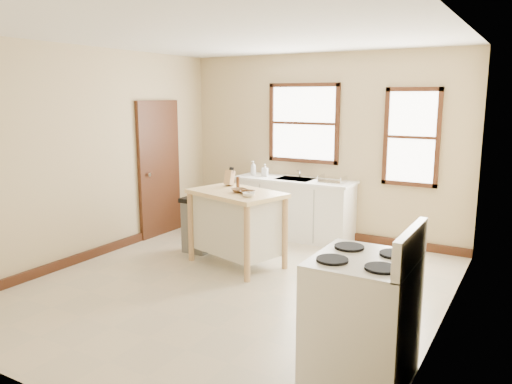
% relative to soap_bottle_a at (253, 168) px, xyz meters
% --- Properties ---
extents(floor, '(5.00, 5.00, 0.00)m').
position_rel_soap_bottle_a_xyz_m(floor, '(1.03, -2.18, -1.04)').
color(floor, beige).
rests_on(floor, ground).
extents(ceiling, '(5.00, 5.00, 0.00)m').
position_rel_soap_bottle_a_xyz_m(ceiling, '(1.03, -2.18, 1.76)').
color(ceiling, white).
rests_on(ceiling, ground).
extents(wall_back, '(4.50, 0.04, 2.80)m').
position_rel_soap_bottle_a_xyz_m(wall_back, '(1.03, 0.32, 0.36)').
color(wall_back, tan).
rests_on(wall_back, ground).
extents(wall_left, '(0.04, 5.00, 2.80)m').
position_rel_soap_bottle_a_xyz_m(wall_left, '(-1.22, -2.18, 0.36)').
color(wall_left, tan).
rests_on(wall_left, ground).
extents(wall_right, '(0.04, 5.00, 2.80)m').
position_rel_soap_bottle_a_xyz_m(wall_right, '(3.28, -2.18, 0.36)').
color(wall_right, tan).
rests_on(wall_right, ground).
extents(window_main, '(1.17, 0.06, 1.22)m').
position_rel_soap_bottle_a_xyz_m(window_main, '(0.73, 0.30, 0.71)').
color(window_main, '#3E2110').
rests_on(window_main, wall_back).
extents(window_side, '(0.77, 0.06, 1.37)m').
position_rel_soap_bottle_a_xyz_m(window_side, '(2.38, 0.30, 0.56)').
color(window_side, '#3E2110').
rests_on(window_side, wall_back).
extents(door_left, '(0.06, 0.90, 2.10)m').
position_rel_soap_bottle_a_xyz_m(door_left, '(-1.18, -0.88, 0.01)').
color(door_left, '#3E2110').
rests_on(door_left, ground).
extents(baseboard_back, '(4.50, 0.04, 0.12)m').
position_rel_soap_bottle_a_xyz_m(baseboard_back, '(1.03, 0.29, -0.98)').
color(baseboard_back, '#3E2110').
rests_on(baseboard_back, ground).
extents(baseboard_left, '(0.04, 5.00, 0.12)m').
position_rel_soap_bottle_a_xyz_m(baseboard_left, '(-1.19, -2.18, -0.98)').
color(baseboard_left, '#3E2110').
rests_on(baseboard_left, ground).
extents(sink_counter, '(1.86, 0.62, 0.92)m').
position_rel_soap_bottle_a_xyz_m(sink_counter, '(0.73, 0.02, -0.58)').
color(sink_counter, white).
rests_on(sink_counter, ground).
extents(faucet, '(0.03, 0.03, 0.22)m').
position_rel_soap_bottle_a_xyz_m(faucet, '(0.73, 0.20, -0.01)').
color(faucet, silver).
rests_on(faucet, sink_counter).
extents(soap_bottle_a, '(0.11, 0.11, 0.23)m').
position_rel_soap_bottle_a_xyz_m(soap_bottle_a, '(0.00, 0.00, 0.00)').
color(soap_bottle_a, '#B2B2B2').
rests_on(soap_bottle_a, sink_counter).
extents(soap_bottle_b, '(0.10, 0.10, 0.19)m').
position_rel_soap_bottle_a_xyz_m(soap_bottle_b, '(0.21, 0.01, -0.02)').
color(soap_bottle_b, '#B2B2B2').
rests_on(soap_bottle_b, sink_counter).
extents(dish_rack, '(0.41, 0.34, 0.09)m').
position_rel_soap_bottle_a_xyz_m(dish_rack, '(1.36, -0.03, -0.07)').
color(dish_rack, silver).
rests_on(dish_rack, sink_counter).
extents(kitchen_island, '(1.35, 1.05, 0.97)m').
position_rel_soap_bottle_a_xyz_m(kitchen_island, '(0.65, -1.53, -0.55)').
color(kitchen_island, '#F2DA8E').
rests_on(kitchen_island, ground).
extents(knife_block, '(0.10, 0.10, 0.20)m').
position_rel_soap_bottle_a_xyz_m(knife_block, '(0.35, -1.23, 0.04)').
color(knife_block, '#DFAD75').
rests_on(knife_block, kitchen_island).
extents(pepper_grinder, '(0.04, 0.04, 0.15)m').
position_rel_soap_bottle_a_xyz_m(pepper_grinder, '(0.54, -1.32, 0.01)').
color(pepper_grinder, '#462512').
rests_on(pepper_grinder, kitchen_island).
extents(bowl_a, '(0.27, 0.27, 0.05)m').
position_rel_soap_bottle_a_xyz_m(bowl_a, '(0.71, -1.57, -0.04)').
color(bowl_a, brown).
rests_on(bowl_a, kitchen_island).
extents(bowl_b, '(0.19, 0.19, 0.04)m').
position_rel_soap_bottle_a_xyz_m(bowl_b, '(0.86, -1.61, -0.04)').
color(bowl_b, brown).
rests_on(bowl_b, kitchen_island).
extents(bowl_c, '(0.21, 0.21, 0.05)m').
position_rel_soap_bottle_a_xyz_m(bowl_c, '(0.96, -1.74, -0.04)').
color(bowl_c, white).
rests_on(bowl_c, kitchen_island).
extents(trash_bin, '(0.40, 0.34, 0.78)m').
position_rel_soap_bottle_a_xyz_m(trash_bin, '(-0.12, -1.34, -0.65)').
color(trash_bin, slate).
rests_on(trash_bin, ground).
extents(gas_stove, '(0.78, 0.80, 1.25)m').
position_rel_soap_bottle_a_xyz_m(gas_stove, '(2.91, -3.32, -0.41)').
color(gas_stove, white).
rests_on(gas_stove, ground).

